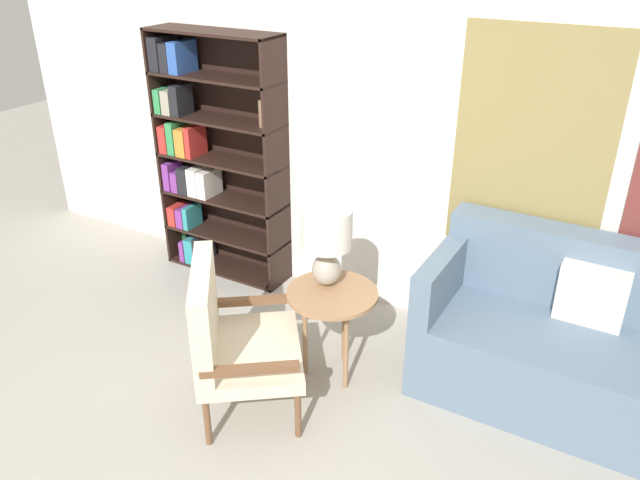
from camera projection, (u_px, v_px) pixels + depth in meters
wall_back at (381, 119)px, 4.02m from camera, size 6.40×0.08×2.70m
bookshelf at (207, 156)px, 4.67m from camera, size 1.02×0.30×1.84m
armchair at (228, 333)px, 3.38m from camera, size 0.85×0.88×0.89m
couch at (579, 348)px, 3.49m from camera, size 1.71×0.81×0.93m
side_table at (332, 301)px, 3.63m from camera, size 0.53×0.53×0.58m
table_lamp at (327, 237)px, 3.55m from camera, size 0.29×0.29×0.48m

